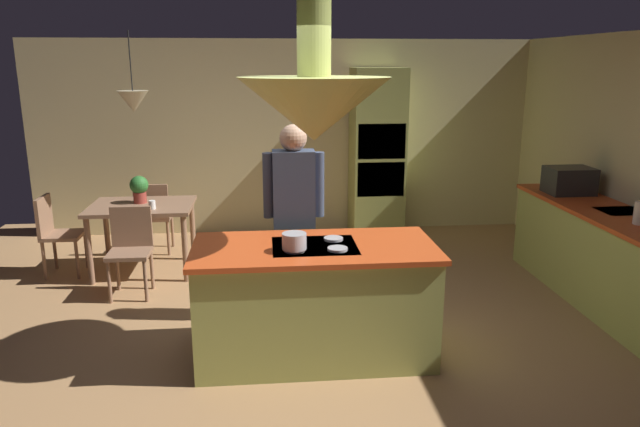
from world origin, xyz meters
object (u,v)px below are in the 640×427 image
object	(u,v)px
potted_plant_on_table	(139,188)
cup_on_table	(152,205)
dining_table	(142,214)
microwave_on_counter	(569,180)
cooking_pot_on_cooktop	(294,241)
chair_at_corner	(55,230)
kitchen_island	(315,301)
oven_tower	(377,154)
chair_facing_island	(131,245)
chair_by_back_wall	(153,213)
person_at_island	(294,209)

from	to	relation	value
potted_plant_on_table	cup_on_table	distance (m)	0.37
potted_plant_on_table	dining_table	bearing A→B (deg)	-73.05
microwave_on_counter	cooking_pot_on_cooktop	size ratio (longest dim) A/B	2.56
chair_at_corner	microwave_on_counter	bearing A→B (deg)	-95.53
kitchen_island	oven_tower	xyz separation A→B (m)	(1.10, 3.24, 0.64)
potted_plant_on_table	microwave_on_counter	bearing A→B (deg)	-7.72
cup_on_table	microwave_on_counter	bearing A→B (deg)	-4.17
chair_at_corner	dining_table	bearing A→B (deg)	-90.00
oven_tower	chair_at_corner	bearing A→B (deg)	-162.94
oven_tower	cooking_pot_on_cooktop	world-z (taller)	oven_tower
cooking_pot_on_cooktop	kitchen_island	bearing A→B (deg)	39.09
kitchen_island	dining_table	xyz separation A→B (m)	(-1.70, 2.10, 0.20)
chair_facing_island	cooking_pot_on_cooktop	size ratio (longest dim) A/B	4.83
potted_plant_on_table	cooking_pot_on_cooktop	distance (m)	2.80
kitchen_island	chair_by_back_wall	size ratio (longest dim) A/B	2.13
potted_plant_on_table	microwave_on_counter	size ratio (longest dim) A/B	0.65
dining_table	person_at_island	bearing A→B (deg)	-41.08
dining_table	chair_facing_island	distance (m)	0.66
oven_tower	dining_table	xyz separation A→B (m)	(-2.80, -1.14, -0.44)
kitchen_island	chair_facing_island	distance (m)	2.24
microwave_on_counter	kitchen_island	bearing A→B (deg)	-151.05
dining_table	microwave_on_counter	bearing A→B (deg)	-6.65
person_at_island	chair_by_back_wall	world-z (taller)	person_at_island
cup_on_table	microwave_on_counter	size ratio (longest dim) A/B	0.20
chair_by_back_wall	chair_at_corner	world-z (taller)	same
chair_facing_island	chair_by_back_wall	distance (m)	1.28
chair_at_corner	cooking_pot_on_cooktop	xyz separation A→B (m)	(2.47, -2.23, 0.48)
chair_by_back_wall	potted_plant_on_table	xyz separation A→B (m)	(-0.03, -0.55, 0.42)
chair_at_corner	potted_plant_on_table	distance (m)	1.00
dining_table	cup_on_table	bearing A→B (deg)	-53.60
dining_table	oven_tower	bearing A→B (deg)	22.21
chair_at_corner	kitchen_island	bearing A→B (deg)	-128.65
dining_table	microwave_on_counter	distance (m)	4.59
dining_table	potted_plant_on_table	xyz separation A→B (m)	(-0.03, 0.09, 0.27)
chair_at_corner	chair_by_back_wall	bearing A→B (deg)	-55.35
chair_by_back_wall	cooking_pot_on_cooktop	distance (m)	3.29
person_at_island	chair_facing_island	xyz separation A→B (m)	(-1.58, 0.74, -0.51)
oven_tower	cup_on_table	bearing A→B (deg)	-152.92
person_at_island	chair_by_back_wall	bearing A→B (deg)	128.09
kitchen_island	person_at_island	world-z (taller)	person_at_island
cooking_pot_on_cooktop	microwave_on_counter	bearing A→B (deg)	29.55
microwave_on_counter	potted_plant_on_table	bearing A→B (deg)	172.28
cup_on_table	chair_facing_island	bearing A→B (deg)	-109.72
person_at_island	potted_plant_on_table	bearing A→B (deg)	137.61
oven_tower	microwave_on_counter	bearing A→B (deg)	-43.87
person_at_island	cooking_pot_on_cooktop	bearing A→B (deg)	-92.95
cup_on_table	microwave_on_counter	world-z (taller)	microwave_on_counter
cup_on_table	microwave_on_counter	xyz separation A→B (m)	(4.39, -0.32, 0.24)
chair_facing_island	microwave_on_counter	bearing A→B (deg)	1.40
potted_plant_on_table	person_at_island	bearing A→B (deg)	-42.39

